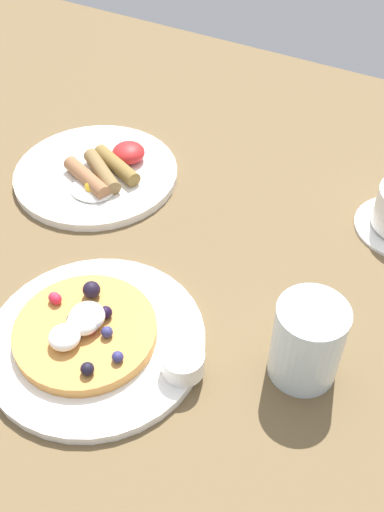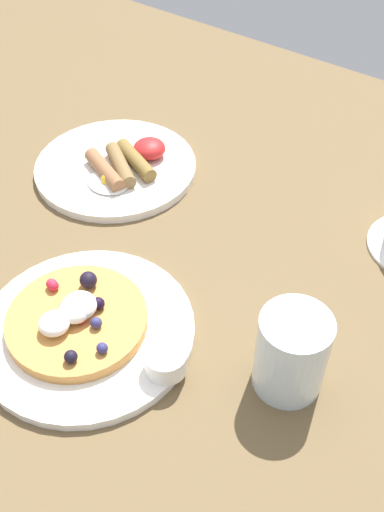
% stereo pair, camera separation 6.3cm
% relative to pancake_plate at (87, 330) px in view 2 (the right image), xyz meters
% --- Properties ---
extents(ground_plane, '(1.78, 1.24, 0.03)m').
position_rel_pancake_plate_xyz_m(ground_plane, '(-0.01, 0.11, -0.02)').
color(ground_plane, brown).
extents(pancake_plate, '(0.24, 0.24, 0.01)m').
position_rel_pancake_plate_xyz_m(pancake_plate, '(0.00, 0.00, 0.00)').
color(pancake_plate, white).
rests_on(pancake_plate, ground_plane).
extents(pancake_with_berries, '(0.16, 0.16, 0.04)m').
position_rel_pancake_plate_xyz_m(pancake_with_berries, '(-0.01, -0.00, 0.02)').
color(pancake_with_berries, '#CA8640').
rests_on(pancake_with_berries, pancake_plate).
extents(syrup_ramekin, '(0.05, 0.05, 0.03)m').
position_rel_pancake_plate_xyz_m(syrup_ramekin, '(0.10, 0.01, 0.02)').
color(syrup_ramekin, white).
rests_on(syrup_ramekin, pancake_plate).
extents(breakfast_plate, '(0.24, 0.24, 0.01)m').
position_rel_pancake_plate_xyz_m(breakfast_plate, '(-0.17, 0.25, 0.00)').
color(breakfast_plate, white).
rests_on(breakfast_plate, ground_plane).
extents(fried_breakfast, '(0.11, 0.14, 0.03)m').
position_rel_pancake_plate_xyz_m(fried_breakfast, '(-0.15, 0.25, 0.02)').
color(fried_breakfast, brown).
rests_on(fried_breakfast, breakfast_plate).
extents(water_glass, '(0.07, 0.07, 0.10)m').
position_rel_pancake_plate_xyz_m(water_glass, '(0.21, 0.08, 0.04)').
color(water_glass, silver).
rests_on(water_glass, ground_plane).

